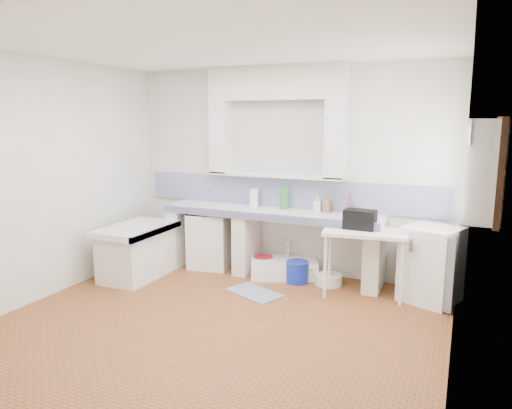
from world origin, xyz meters
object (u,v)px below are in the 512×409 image
at_px(side_table, 364,263).
at_px(stove, 211,240).
at_px(fridge, 431,264).
at_px(sink, 284,269).

bearing_deg(side_table, stove, 165.51).
xyz_separation_m(stove, side_table, (2.24, -0.26, 0.01)).
bearing_deg(fridge, sink, -162.08).
distance_m(stove, fridge, 2.99).
bearing_deg(stove, fridge, -11.91).
height_order(stove, sink, stove).
height_order(stove, fridge, fridge).
distance_m(stove, sink, 1.16).
distance_m(sink, fridge, 1.90).
relative_size(side_table, fridge, 1.09).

